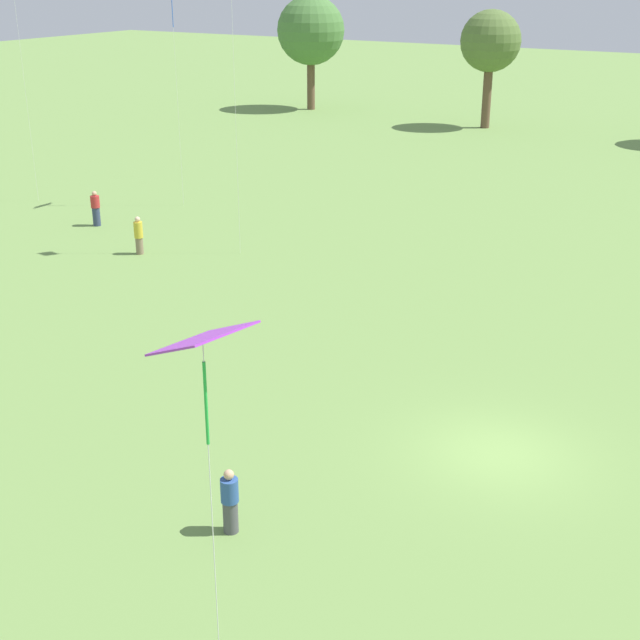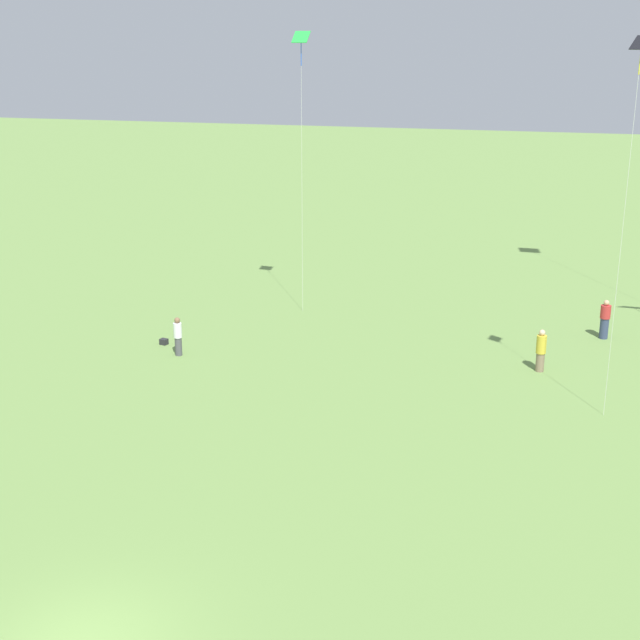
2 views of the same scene
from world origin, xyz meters
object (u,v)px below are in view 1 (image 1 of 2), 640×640
Objects in this scene: person_5 at (96,209)px; kite_4 at (204,364)px; person_2 at (139,236)px; person_4 at (230,502)px.

kite_4 is (26.08, -24.69, 7.39)m from person_5.
person_4 is at bearing -41.76° from person_2.
person_2 is at bearing -124.38° from person_5.
person_2 reaches higher than person_4.
kite_4 is (5.16, -7.11, 7.45)m from person_4.
person_5 is (-20.92, 17.58, 0.06)m from person_4.
person_2 is at bearing -79.94° from kite_4.
kite_4 reaches higher than person_4.
person_4 is 11.51m from kite_4.
person_5 is (-4.97, 2.49, 0.00)m from person_2.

